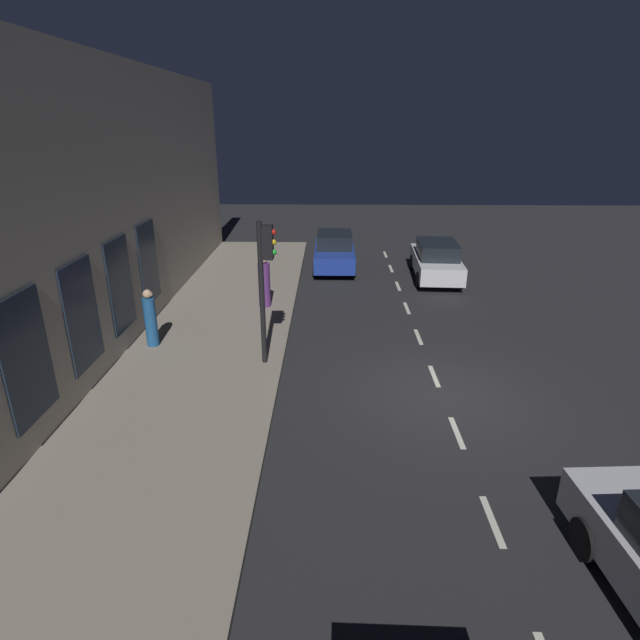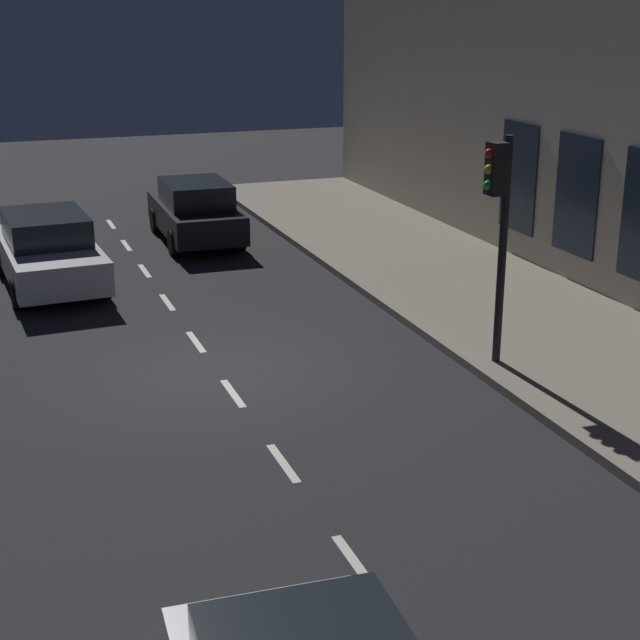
{
  "view_description": "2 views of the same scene",
  "coord_description": "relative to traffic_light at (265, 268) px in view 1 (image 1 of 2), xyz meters",
  "views": [
    {
      "loc": [
        2.74,
        11.04,
        6.24
      ],
      "look_at": [
        2.99,
        -1.48,
        1.36
      ],
      "focal_mm": 28.94,
      "sensor_mm": 36.0,
      "label": 1
    },
    {
      "loc": [
        -3.59,
        -14.92,
        5.98
      ],
      "look_at": [
        1.36,
        -1.33,
        1.18
      ],
      "focal_mm": 54.54,
      "sensor_mm": 36.0,
      "label": 2
    }
  ],
  "objects": [
    {
      "name": "ground_plane",
      "position": [
        -4.37,
        1.47,
        -2.77
      ],
      "size": [
        60.0,
        60.0,
        0.0
      ],
      "primitive_type": "plane",
      "color": "#232326"
    },
    {
      "name": "sidewalk",
      "position": [
        1.88,
        1.47,
        -2.69
      ],
      "size": [
        4.5,
        32.0,
        0.15
      ],
      "color": "gray",
      "rests_on": "ground"
    },
    {
      "name": "building_facade",
      "position": [
        4.43,
        1.47,
        1.15
      ],
      "size": [
        0.65,
        32.0,
        7.85
      ],
      "color": "#B2A893",
      "rests_on": "ground"
    },
    {
      "name": "lane_centre_line",
      "position": [
        -4.37,
        0.47,
        -2.77
      ],
      "size": [
        0.12,
        27.2,
        0.01
      ],
      "color": "beige",
      "rests_on": "ground"
    },
    {
      "name": "traffic_light",
      "position": [
        0.0,
        0.0,
        0.0
      ],
      "size": [
        0.48,
        0.32,
        3.79
      ],
      "color": "black",
      "rests_on": "sidewalk"
    },
    {
      "name": "parked_car_0",
      "position": [
        -6.04,
        -8.44,
        -1.98
      ],
      "size": [
        2.0,
        4.47,
        1.58
      ],
      "rotation": [
        0.0,
        0.0,
        3.09
      ],
      "color": "silver",
      "rests_on": "ground"
    },
    {
      "name": "parked_car_3",
      "position": [
        -1.81,
        -9.92,
        -1.98
      ],
      "size": [
        1.83,
        4.15,
        1.58
      ],
      "rotation": [
        0.0,
        0.0,
        -0.0
      ],
      "color": "#1E389E",
      "rests_on": "ground"
    },
    {
      "name": "pedestrian_0",
      "position": [
        0.64,
        -4.45,
        -1.82
      ],
      "size": [
        0.57,
        0.57,
        1.76
      ],
      "rotation": [
        0.0,
        0.0,
        0.65
      ],
      "color": "#5B2D70",
      "rests_on": "sidewalk"
    },
    {
      "name": "pedestrian_1",
      "position": [
        3.47,
        -1.04,
        -1.83
      ],
      "size": [
        0.36,
        0.36,
        1.68
      ],
      "rotation": [
        0.0,
        0.0,
        1.5
      ],
      "color": "#1E5189",
      "rests_on": "sidewalk"
    }
  ]
}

